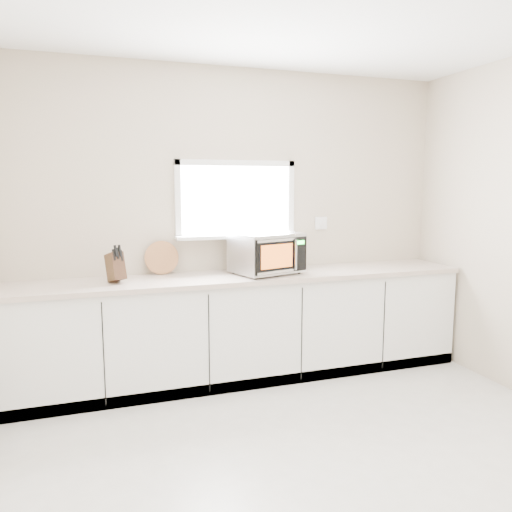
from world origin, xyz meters
name	(u,v)px	position (x,y,z in m)	size (l,w,h in m)	color
ground	(336,485)	(0.00, 0.00, 0.00)	(4.00, 4.00, 0.00)	beige
back_wall	(236,221)	(0.00, 2.00, 1.36)	(4.00, 0.17, 2.70)	#C2AD9A
cabinets	(246,328)	(0.00, 1.70, 0.44)	(3.92, 0.60, 0.88)	white
countertop	(246,277)	(0.00, 1.69, 0.90)	(3.92, 0.64, 0.04)	beige
microwave	(267,252)	(0.19, 1.68, 1.11)	(0.65, 0.57, 0.35)	black
knife_block	(116,266)	(-1.08, 1.68, 1.05)	(0.16, 0.23, 0.30)	#432D18
cutting_board	(162,258)	(-0.68, 1.94, 1.06)	(0.29, 0.29, 0.02)	#AD6543
coffee_grinder	(261,260)	(0.19, 1.85, 1.01)	(0.14, 0.14, 0.19)	#B6B8BD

